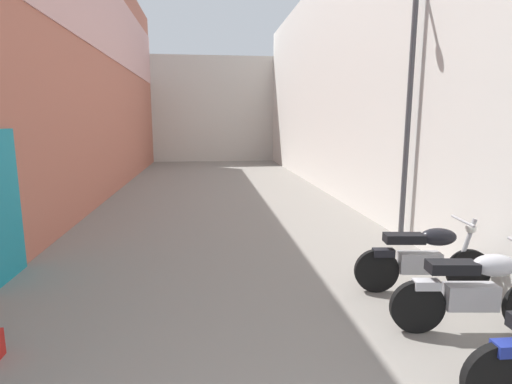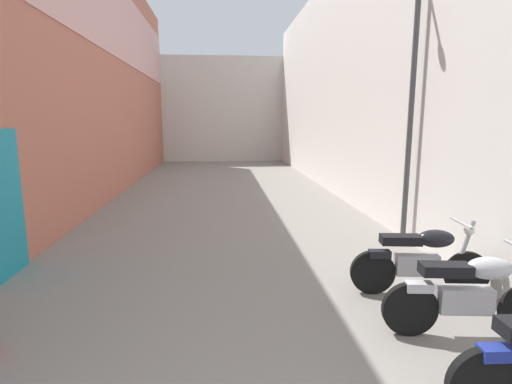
# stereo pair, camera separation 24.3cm
# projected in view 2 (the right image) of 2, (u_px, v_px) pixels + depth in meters

# --- Properties ---
(ground_plane) EXTENTS (38.75, 38.75, 0.00)m
(ground_plane) POSITION_uv_depth(u_px,v_px,m) (229.00, 214.00, 10.08)
(ground_plane) COLOR gray
(building_left) EXTENTS (0.45, 22.75, 7.62)m
(building_left) POSITION_uv_depth(u_px,v_px,m) (94.00, 64.00, 11.00)
(building_left) COLOR #B76651
(building_left) RESTS_ON ground
(building_right) EXTENTS (0.45, 22.75, 7.01)m
(building_right) POSITION_uv_depth(u_px,v_px,m) (350.00, 79.00, 11.73)
(building_right) COLOR silver
(building_right) RESTS_ON ground
(building_far_end) EXTENTS (9.80, 2.00, 5.84)m
(building_far_end) POSITION_uv_depth(u_px,v_px,m) (223.00, 110.00, 23.66)
(building_far_end) COLOR beige
(building_far_end) RESTS_ON ground
(motorcycle_third) EXTENTS (1.85, 0.58, 1.04)m
(motorcycle_third) POSITION_uv_depth(u_px,v_px,m) (471.00, 293.00, 4.32)
(motorcycle_third) COLOR black
(motorcycle_third) RESTS_ON ground
(motorcycle_fourth) EXTENTS (1.85, 0.58, 1.04)m
(motorcycle_fourth) POSITION_uv_depth(u_px,v_px,m) (421.00, 259.00, 5.39)
(motorcycle_fourth) COLOR black
(motorcycle_fourth) RESTS_ON ground
(street_lamp) EXTENTS (0.79, 0.18, 4.66)m
(street_lamp) POSITION_uv_depth(u_px,v_px,m) (407.00, 97.00, 7.23)
(street_lamp) COLOR #47474C
(street_lamp) RESTS_ON ground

